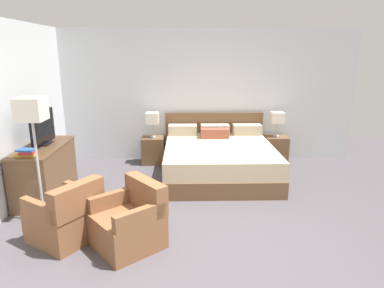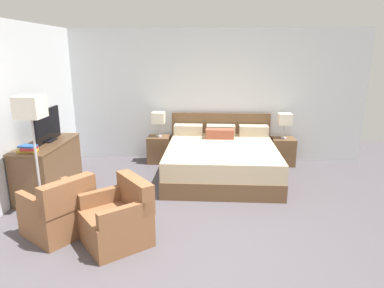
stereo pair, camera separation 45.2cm
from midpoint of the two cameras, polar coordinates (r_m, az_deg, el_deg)
name	(u,v)px [view 2 (the right image)]	position (r m, az deg, el deg)	size (l,w,h in m)	color
ground_plane	(189,254)	(4.02, 2.94, -17.93)	(10.66, 10.66, 0.00)	#4C474C
wall_back	(201,96)	(7.01, 3.40, 7.96)	(6.51, 0.06, 2.64)	silver
wall_left	(15,113)	(5.61, -25.37, 4.74)	(0.06, 5.35, 2.64)	silver
bed	(221,160)	(6.18, 6.98, -2.63)	(1.99, 2.11, 0.99)	brown
nightstand_left	(159,149)	(6.97, -3.64, -0.89)	(0.45, 0.42, 0.54)	brown
nightstand_right	(283,151)	(7.12, 16.65, -1.19)	(0.45, 0.42, 0.54)	brown
table_lamp_left	(158,118)	(6.83, -3.73, 4.33)	(0.25, 0.25, 0.50)	#B7B7BC
table_lamp_right	(285,119)	(6.97, 17.04, 3.92)	(0.25, 0.25, 0.50)	#B7B7BC
dresser	(49,167)	(5.81, -20.77, -3.61)	(0.56, 1.37, 0.82)	brown
tv	(47,126)	(5.73, -20.96, 2.83)	(0.18, 0.82, 0.52)	black
book_red_cover	(28,151)	(5.27, -23.54, -1.06)	(0.26, 0.14, 0.03)	gold
book_blue_cover	(29,148)	(5.24, -23.29, -0.69)	(0.19, 0.18, 0.04)	#B7282D
book_small_top	(28,146)	(5.25, -23.53, -0.36)	(0.23, 0.15, 0.02)	#234C8E
armchair_by_window	(60,213)	(4.49, -18.51, -10.83)	(0.95, 0.95, 0.76)	brown
armchair_companion	(119,220)	(4.15, -9.03, -12.43)	(0.96, 0.96, 0.76)	brown
floor_lamp	(31,116)	(4.78, -22.83, 4.26)	(0.32, 0.32, 1.65)	#B7B7BC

